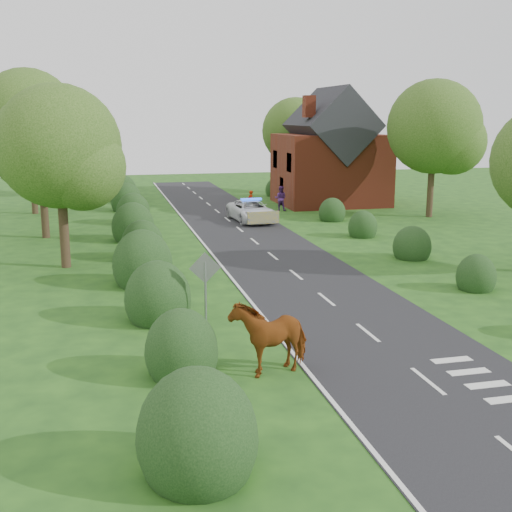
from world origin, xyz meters
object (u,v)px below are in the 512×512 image
object	(u,v)px
road_sign	(205,278)
pedestrian_purple	(281,198)
police_van	(251,211)
cow	(270,340)
pedestrian_red	(250,201)

from	to	relation	value
road_sign	pedestrian_purple	bearing A→B (deg)	69.06
police_van	pedestrian_purple	bearing A→B (deg)	48.38
road_sign	police_van	bearing A→B (deg)	72.94
cow	pedestrian_red	size ratio (longest dim) A/B	1.55
road_sign	pedestrian_red	distance (m)	26.47
pedestrian_red	pedestrian_purple	distance (m)	2.26
pedestrian_purple	pedestrian_red	bearing A→B (deg)	20.37
cow	police_van	bearing A→B (deg)	149.29
pedestrian_red	pedestrian_purple	xyz separation A→B (m)	(2.25, -0.19, 0.15)
pedestrian_red	pedestrian_purple	world-z (taller)	pedestrian_purple
police_van	pedestrian_purple	distance (m)	5.34
pedestrian_red	police_van	bearing A→B (deg)	36.68
road_sign	police_van	distance (m)	21.94
pedestrian_purple	road_sign	bearing A→B (deg)	94.32
police_van	pedestrian_red	distance (m)	4.55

